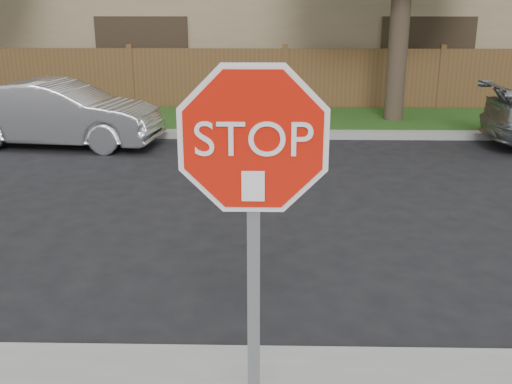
{
  "coord_description": "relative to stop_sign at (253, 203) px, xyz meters",
  "views": [
    {
      "loc": [
        -0.4,
        -4.24,
        2.77
      ],
      "look_at": [
        -0.48,
        -0.9,
        1.7
      ],
      "focal_mm": 42.0,
      "sensor_mm": 36.0,
      "label": 1
    }
  ],
  "objects": [
    {
      "name": "fence",
      "position": [
        0.48,
        12.88,
        -1.03
      ],
      "size": [
        70.0,
        0.12,
        1.6
      ],
      "primitive_type": "cube",
      "color": "brown",
      "rests_on": "ground"
    },
    {
      "name": "sedan_left",
      "position": [
        -4.07,
        8.83,
        -1.18
      ],
      "size": [
        4.05,
        1.79,
        1.29
      ],
      "primitive_type": "imported",
      "rotation": [
        0.0,
        0.0,
        1.46
      ],
      "color": "#BCBCC1",
      "rests_on": "ground"
    },
    {
      "name": "ground",
      "position": [
        0.48,
        1.48,
        -1.83
      ],
      "size": [
        90.0,
        90.0,
        0.0
      ],
      "primitive_type": "plane",
      "color": "black",
      "rests_on": "ground"
    },
    {
      "name": "far_curb",
      "position": [
        0.48,
        9.63,
        -1.75
      ],
      "size": [
        70.0,
        0.3,
        0.15
      ],
      "primitive_type": "cube",
      "color": "gray",
      "rests_on": "ground"
    },
    {
      "name": "stop_sign",
      "position": [
        0.0,
        0.0,
        0.0
      ],
      "size": [
        1.01,
        0.13,
        2.55
      ],
      "color": "gray",
      "rests_on": "sidewalk_near"
    },
    {
      "name": "grass_strip",
      "position": [
        0.48,
        11.28,
        -1.77
      ],
      "size": [
        70.0,
        3.0,
        0.12
      ],
      "primitive_type": "cube",
      "color": "#1E4714",
      "rests_on": "ground"
    }
  ]
}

